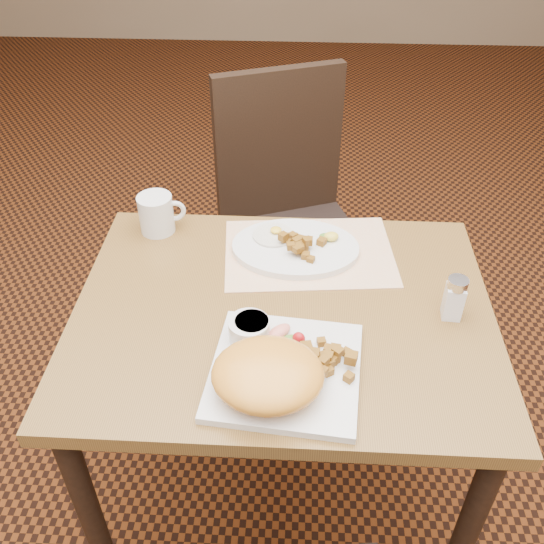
{
  "coord_description": "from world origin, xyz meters",
  "views": [
    {
      "loc": [
        0.03,
        -0.96,
        1.63
      ],
      "look_at": [
        -0.03,
        0.04,
        0.82
      ],
      "focal_mm": 40.0,
      "sensor_mm": 36.0,
      "label": 1
    }
  ],
  "objects": [
    {
      "name": "salt_shaker",
      "position": [
        0.35,
        -0.0,
        0.8
      ],
      "size": [
        0.05,
        0.05,
        0.1
      ],
      "color": "white",
      "rests_on": "table"
    },
    {
      "name": "coffee_mug",
      "position": [
        -0.32,
        0.28,
        0.8
      ],
      "size": [
        0.12,
        0.09,
        0.1
      ],
      "color": "silver",
      "rests_on": "table"
    },
    {
      "name": "fried_egg",
      "position": [
        -0.03,
        0.24,
        0.77
      ],
      "size": [
        0.1,
        0.1,
        0.02
      ],
      "color": "white",
      "rests_on": "plate_oval"
    },
    {
      "name": "ramekin",
      "position": [
        -0.06,
        -0.11,
        0.79
      ],
      "size": [
        0.08,
        0.08,
        0.05
      ],
      "color": "silver",
      "rests_on": "plate_square"
    },
    {
      "name": "garnish_ov",
      "position": [
        0.1,
        0.23,
        0.78
      ],
      "size": [
        0.05,
        0.04,
        0.02
      ],
      "color": "#387223",
      "rests_on": "plate_oval"
    },
    {
      "name": "hollandaise_mound",
      "position": [
        -0.02,
        -0.23,
        0.8
      ],
      "size": [
        0.21,
        0.18,
        0.08
      ],
      "color": "gold",
      "rests_on": "plate_square"
    },
    {
      "name": "garnish_sq",
      "position": [
        0.01,
        -0.11,
        0.78
      ],
      "size": [
        0.09,
        0.07,
        0.03
      ],
      "color": "#387223",
      "rests_on": "plate_square"
    },
    {
      "name": "placemat",
      "position": [
        0.05,
        0.2,
        0.75
      ],
      "size": [
        0.42,
        0.32,
        0.0
      ],
      "primitive_type": "cube",
      "rotation": [
        0.0,
        0.0,
        0.1
      ],
      "color": "white",
      "rests_on": "table"
    },
    {
      "name": "home_fries_ov",
      "position": [
        0.03,
        0.19,
        0.78
      ],
      "size": [
        0.12,
        0.1,
        0.03
      ],
      "color": "#8D5C16",
      "rests_on": "plate_oval"
    },
    {
      "name": "chair_far",
      "position": [
        -0.01,
        0.71,
        0.54
      ],
      "size": [
        0.55,
        0.55,
        0.97
      ],
      "rotation": [
        0.0,
        0.0,
        3.51
      ],
      "color": "black",
      "rests_on": "ground"
    },
    {
      "name": "ground",
      "position": [
        0.0,
        0.0,
        0.0
      ],
      "size": [
        8.0,
        8.0,
        0.0
      ],
      "primitive_type": "plane",
      "color": "black",
      "rests_on": "ground"
    },
    {
      "name": "home_fries_sq",
      "position": [
        0.09,
        -0.17,
        0.78
      ],
      "size": [
        0.11,
        0.12,
        0.04
      ],
      "color": "#8D5C16",
      "rests_on": "plate_square"
    },
    {
      "name": "table",
      "position": [
        0.0,
        0.0,
        0.64
      ],
      "size": [
        0.9,
        0.7,
        0.75
      ],
      "color": "brown",
      "rests_on": "ground"
    },
    {
      "name": "plate_square",
      "position": [
        0.01,
        -0.18,
        0.76
      ],
      "size": [
        0.31,
        0.31,
        0.02
      ],
      "primitive_type": "cube",
      "rotation": [
        0.0,
        0.0,
        -0.1
      ],
      "color": "silver",
      "rests_on": "table"
    },
    {
      "name": "plate_oval",
      "position": [
        0.02,
        0.2,
        0.76
      ],
      "size": [
        0.31,
        0.23,
        0.02
      ],
      "primitive_type": null,
      "rotation": [
        0.0,
        0.0,
        -0.02
      ],
      "color": "silver",
      "rests_on": "placemat"
    }
  ]
}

